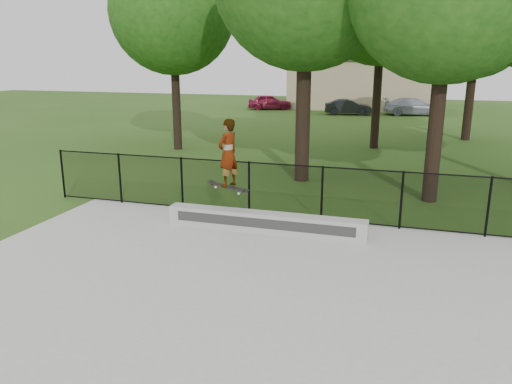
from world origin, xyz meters
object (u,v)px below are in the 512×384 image
car_b (348,107)px  skater_airborne (228,154)px  grind_ledge (265,222)px  car_c (414,107)px  car_a (270,102)px

car_b → skater_airborne: 27.86m
grind_ledge → skater_airborne: bearing=-177.7°
car_c → skater_airborne: (-4.45, -28.90, 1.32)m
grind_ledge → car_c: bearing=83.0°
car_b → car_c: size_ratio=0.79×
car_b → car_c: 4.94m
grind_ledge → car_a: (-8.15, 29.93, 0.33)m
grind_ledge → skater_airborne: size_ratio=2.76×
car_c → car_b: bearing=93.9°
car_a → skater_airborne: (7.22, -29.97, 1.34)m
skater_airborne → car_b: bearing=90.8°
car_a → car_b: 7.18m
car_c → skater_airborne: 29.27m
skater_airborne → car_c: bearing=81.2°
car_c → skater_airborne: size_ratio=2.25×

